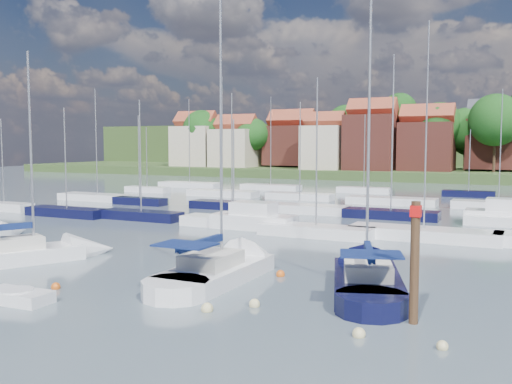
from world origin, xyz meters
The scene contains 14 objects.
ground centered at (0.00, 40.00, 0.00)m, with size 260.00×260.00×0.00m, color #414E59.
sailboat_left centered at (-11.22, 3.18, 0.36)m, with size 6.85×9.90×13.43m.
sailboat_centre centered at (0.78, 4.65, 0.35)m, with size 3.14×11.86×16.10m.
sailboat_navy centered at (7.84, 5.81, 0.35)m, with size 6.45×11.97×16.06m.
tender centered at (-5.22, -4.15, 0.26)m, with size 3.21×1.59×0.68m.
timber_piling centered at (11.19, 0.44, 1.51)m, with size 0.40×0.40×7.07m.
buoy_c centered at (-5.42, -1.66, 0.00)m, with size 0.44×0.44×0.44m, color #D85914.
buoy_d centered at (3.07, -1.63, 0.00)m, with size 0.52×0.52×0.52m, color beige.
buoy_e centered at (3.34, 5.53, 0.00)m, with size 0.46×0.46×0.46m, color #D85914.
buoy_f centered at (12.60, -1.96, 0.00)m, with size 0.41×0.41×0.41m, color beige.
buoy_g centered at (4.57, -0.16, 0.00)m, with size 0.48×0.48×0.48m, color beige.
buoy_h centered at (9.69, -1.98, 0.00)m, with size 0.49×0.49×0.49m, color beige.
marina_field centered at (1.91, 35.15, 0.43)m, with size 79.62×41.41×15.93m.
far_shore_town centered at (2.23, 132.67, 4.61)m, with size 212.46×90.00×22.27m.
Camera 1 is at (15.10, -21.85, 7.03)m, focal length 40.00 mm.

